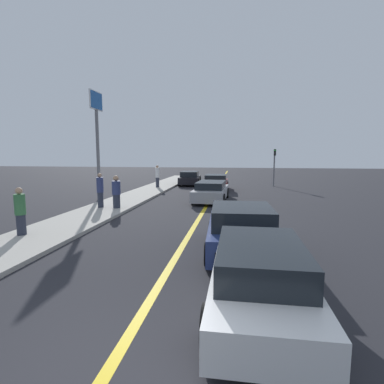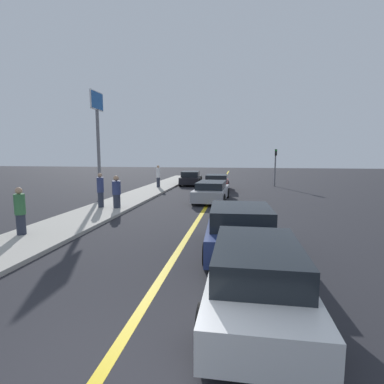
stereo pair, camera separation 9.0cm
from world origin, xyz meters
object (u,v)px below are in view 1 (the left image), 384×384
Objects in this scene: car_oncoming_far at (190,178)px; car_ahead_center at (242,230)px; car_near_right_lane at (259,275)px; pedestrian_by_sign at (157,176)px; car_parked_left_lot at (216,183)px; traffic_light at (274,163)px; car_far_distant at (211,191)px; roadside_sign at (97,123)px; pedestrian_mid_group at (116,192)px; pedestrian_near_curb at (20,211)px; pedestrian_far_standing at (100,190)px.

car_ahead_center is at bearing -79.72° from car_oncoming_far.
pedestrian_by_sign is at bearing 110.82° from car_near_right_lane.
traffic_light reaches higher than car_parked_left_lot.
roadside_sign is (-7.23, -0.06, 4.22)m from car_far_distant.
car_far_distant is 1.15× the size of car_oncoming_far.
car_ahead_center is at bearing -84.29° from car_parked_left_lot.
traffic_light is at bearing 54.13° from pedestrian_mid_group.
car_parked_left_lot is 10.02m from roadside_sign.
pedestrian_by_sign reaches higher than car_far_distant.
car_oncoming_far is 7.67m from traffic_light.
pedestrian_near_curb is at bearing -92.79° from pedestrian_by_sign.
traffic_light is (4.87, 3.40, 1.46)m from car_parked_left_lot.
roadside_sign is at bearing -142.93° from traffic_light.
traffic_light is (2.76, 21.65, 1.43)m from car_near_right_lane.
car_far_distant is 1.46× the size of traffic_light.
car_parked_left_lot is 15.77m from pedestrian_near_curb.
car_near_right_lane is at bearing -97.27° from traffic_light.
pedestrian_mid_group is at bearing -3.68° from pedestrian_far_standing.
pedestrian_by_sign reaches higher than car_near_right_lane.
car_oncoming_far is at bearing 178.70° from traffic_light.
roadside_sign is at bearing 130.72° from car_ahead_center.
pedestrian_mid_group is (-1.72, -12.97, 0.32)m from car_oncoming_far.
pedestrian_far_standing is at bearing 87.06° from pedestrian_near_curb.
car_parked_left_lot is 2.45× the size of pedestrian_mid_group.
car_ahead_center is 2.24× the size of pedestrian_far_standing.
pedestrian_mid_group is at bearing -125.87° from traffic_light.
car_near_right_lane is at bearing -87.59° from car_ahead_center.
pedestrian_near_curb is (-5.67, -9.16, 0.34)m from car_far_distant.
pedestrian_far_standing is 5.61m from roadside_sign.
car_ahead_center is at bearing -66.43° from pedestrian_by_sign.
car_near_right_lane is at bearing -53.79° from roadside_sign.
car_parked_left_lot is 2.50× the size of pedestrian_near_curb.
car_ahead_center is 0.59× the size of roadside_sign.
car_near_right_lane is 2.75× the size of pedestrian_near_curb.
car_far_distant is 2.95× the size of pedestrian_near_curb.
car_far_distant is at bearing 40.28° from pedestrian_mid_group.
pedestrian_near_curb is at bearing -80.29° from roadside_sign.
car_ahead_center is 2.18× the size of pedestrian_by_sign.
car_oncoming_far is (-4.77, 21.82, 0.00)m from car_near_right_lane.
pedestrian_far_standing is (-5.39, -3.75, 0.42)m from car_far_distant.
pedestrian_near_curb is at bearing 174.65° from car_ahead_center.
pedestrian_by_sign is at bearing 68.59° from roadside_sign.
car_near_right_lane reaches higher than car_parked_left_lot.
pedestrian_mid_group reaches higher than car_far_distant.
car_far_distant is (-2.00, 12.66, -0.02)m from car_near_right_lane.
roadside_sign reaches higher than pedestrian_near_curb.
pedestrian_far_standing is at bearing 138.31° from car_ahead_center.
pedestrian_mid_group is 0.91× the size of pedestrian_by_sign.
pedestrian_mid_group reaches higher than car_parked_left_lot.
pedestrian_near_curb reaches higher than car_near_right_lane.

